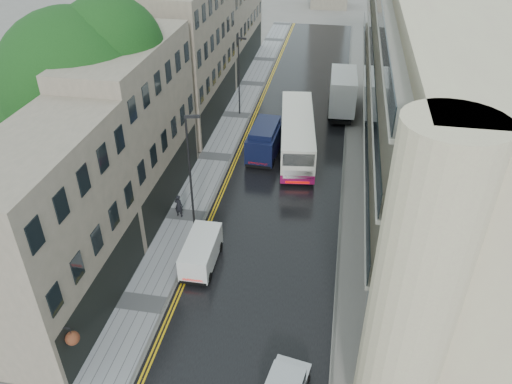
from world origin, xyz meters
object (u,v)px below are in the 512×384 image
(tree_near, at_px, (82,111))
(white_lorry, at_px, (331,99))
(white_van, at_px, (182,266))
(lamp_post_near, at_px, (190,175))
(tree_far, at_px, (157,57))
(pedestrian, at_px, (179,206))
(lamp_post_far, at_px, (239,77))
(navy_van, at_px, (248,148))
(cream_bus, at_px, (282,153))

(tree_near, bearing_deg, white_lorry, 47.09)
(white_van, height_order, lamp_post_near, lamp_post_near)
(tree_far, bearing_deg, pedestrian, -67.06)
(white_lorry, distance_m, lamp_post_far, 8.71)
(white_lorry, height_order, white_van, white_lorry)
(navy_van, bearing_deg, cream_bus, -7.86)
(tree_far, relative_size, lamp_post_far, 1.71)
(cream_bus, relative_size, white_van, 2.82)
(tree_near, bearing_deg, pedestrian, -9.06)
(tree_near, distance_m, tree_far, 13.02)
(cream_bus, height_order, white_van, cream_bus)
(white_lorry, distance_m, pedestrian, 19.84)
(lamp_post_near, height_order, lamp_post_far, lamp_post_near)
(cream_bus, distance_m, lamp_post_far, 11.31)
(lamp_post_near, distance_m, lamp_post_far, 18.09)
(tree_far, xyz_separation_m, cream_bus, (11.95, -6.55, -4.68))
(tree_far, distance_m, cream_bus, 14.41)
(tree_far, bearing_deg, cream_bus, -28.75)
(pedestrian, bearing_deg, cream_bus, -116.65)
(tree_near, distance_m, white_van, 12.21)
(white_van, distance_m, lamp_post_near, 5.80)
(white_van, distance_m, pedestrian, 6.08)
(cream_bus, bearing_deg, tree_near, -159.11)
(tree_far, height_order, white_lorry, tree_far)
(tree_far, distance_m, white_van, 21.92)
(tree_far, height_order, lamp_post_near, tree_far)
(cream_bus, relative_size, white_lorry, 1.44)
(navy_van, height_order, pedestrian, navy_van)
(white_van, height_order, pedestrian, white_van)
(tree_far, xyz_separation_m, lamp_post_near, (7.23, -14.93, -2.15))
(tree_near, xyz_separation_m, white_van, (8.20, -6.75, -6.02))
(cream_bus, relative_size, pedestrian, 6.72)
(tree_near, bearing_deg, lamp_post_near, -14.34)
(lamp_post_near, bearing_deg, tree_far, 100.76)
(white_lorry, relative_size, white_van, 1.96)
(white_van, xyz_separation_m, pedestrian, (-1.98, 5.75, 0.04))
(white_lorry, height_order, pedestrian, white_lorry)
(tree_near, distance_m, lamp_post_far, 17.83)
(tree_far, bearing_deg, tree_near, -91.32)
(tree_near, bearing_deg, white_van, -39.44)
(white_van, relative_size, lamp_post_far, 0.55)
(white_van, distance_m, navy_van, 13.78)
(tree_far, bearing_deg, lamp_post_near, -64.15)
(white_van, bearing_deg, tree_near, 140.11)
(lamp_post_far, bearing_deg, pedestrian, -80.78)
(white_van, bearing_deg, cream_bus, 72.50)
(pedestrian, distance_m, lamp_post_near, 3.52)
(pedestrian, xyz_separation_m, lamp_post_near, (1.31, -0.93, 3.13))
(cream_bus, xyz_separation_m, white_van, (-4.05, -13.19, -0.63))
(white_lorry, relative_size, lamp_post_near, 0.98)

